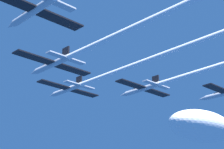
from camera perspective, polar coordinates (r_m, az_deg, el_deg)
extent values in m
cylinder|color=#B2BAC6|center=(107.75, -6.34, -2.14)|extent=(1.28, 11.67, 1.28)
cone|color=#B2BAC6|center=(113.22, -8.56, -2.94)|extent=(1.26, 2.57, 1.26)
ellipsoid|color=black|center=(109.88, -7.15, -2.17)|extent=(0.90, 2.33, 0.64)
cube|color=black|center=(104.46, -8.33, -1.44)|extent=(8.87, 2.57, 0.28)
cube|color=black|center=(110.33, -4.07, -2.65)|extent=(8.87, 2.57, 0.28)
cube|color=black|center=(104.80, -4.73, -0.74)|extent=(0.34, 2.10, 1.87)
cube|color=#B2BAC6|center=(102.55, -5.81, -1.19)|extent=(3.99, 1.54, 0.28)
cube|color=#B2BAC6|center=(105.70, -3.57, -1.85)|extent=(3.99, 1.54, 0.28)
cylinder|color=white|center=(87.49, 5.78, 2.29)|extent=(1.16, 47.86, 1.16)
cylinder|color=#B2BAC6|center=(87.26, -8.54, 1.44)|extent=(1.28, 11.67, 1.28)
cone|color=#B2BAC6|center=(92.80, -11.13, 0.24)|extent=(1.26, 2.57, 1.26)
ellipsoid|color=black|center=(89.43, -9.49, 1.31)|extent=(0.90, 2.33, 0.64)
cube|color=black|center=(84.22, -11.10, 2.43)|extent=(8.87, 2.57, 0.28)
cube|color=black|center=(89.62, -5.70, 0.70)|extent=(8.87, 2.57, 0.28)
cube|color=black|center=(84.37, -6.62, 3.29)|extent=(0.34, 2.10, 1.87)
cube|color=#B2BAC6|center=(82.15, -8.02, 2.84)|extent=(3.99, 1.54, 0.28)
cube|color=#B2BAC6|center=(85.07, -5.17, 1.87)|extent=(3.99, 1.54, 0.28)
cylinder|color=white|center=(66.41, 7.86, 8.80)|extent=(1.16, 51.45, 1.16)
cylinder|color=#B2BAC6|center=(106.73, 4.35, -2.08)|extent=(1.28, 11.67, 1.28)
cone|color=#B2BAC6|center=(111.33, 1.62, -2.92)|extent=(1.26, 2.57, 1.26)
ellipsoid|color=black|center=(108.53, 3.34, -2.12)|extent=(0.90, 2.33, 0.64)
cube|color=black|center=(102.80, 2.71, -1.39)|extent=(8.87, 2.57, 0.28)
cube|color=black|center=(110.04, 6.35, -2.59)|extent=(8.87, 2.57, 0.28)
cube|color=black|center=(104.38, 6.24, -0.67)|extent=(0.34, 2.10, 1.87)
cube|color=#B2BAC6|center=(101.80, 5.42, -1.12)|extent=(3.99, 1.54, 0.28)
cube|color=#B2BAC6|center=(105.67, 7.29, -1.78)|extent=(3.99, 1.54, 0.28)
cylinder|color=#B2BAC6|center=(69.18, -11.15, 8.86)|extent=(1.28, 11.67, 1.28)
cone|color=#B2BAC6|center=(74.65, -14.19, 6.82)|extent=(1.26, 2.57, 1.26)
ellipsoid|color=black|center=(71.38, -12.27, 8.48)|extent=(0.90, 2.33, 0.64)
cube|color=black|center=(71.22, -7.46, 7.72)|extent=(8.87, 2.57, 0.28)
cube|color=#B2BAC6|center=(66.91, -6.89, 9.68)|extent=(3.99, 1.54, 0.28)
cone|color=#B2BAC6|center=(113.27, 12.78, -3.42)|extent=(1.26, 2.57, 1.26)
ellipsoid|color=black|center=(111.15, 14.70, -2.63)|extent=(0.90, 2.33, 0.64)
cube|color=black|center=(105.29, 14.71, -1.94)|extent=(8.87, 2.57, 0.28)
ellipsoid|color=white|center=(152.96, 12.63, -7.25)|extent=(32.07, 17.64, 11.22)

